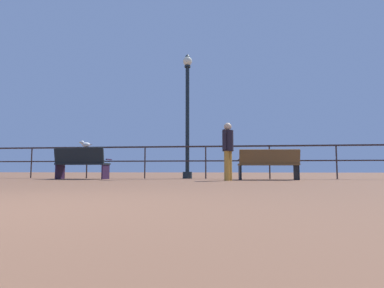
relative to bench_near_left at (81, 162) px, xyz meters
The scene contains 6 objects.
pier_railing 2.93m from the bench_near_left, 18.10° to the left, with size 22.23×0.05×1.07m.
bench_near_left is the anchor object (origin of this frame).
bench_near_right 5.65m from the bench_near_left, ahead, with size 1.73×0.80×0.86m.
lamppost_center 3.77m from the bench_near_left, 19.40° to the left, with size 0.32×0.32×4.24m.
person_at_railing 4.56m from the bench_near_left, ahead, with size 0.30×0.45×1.55m.
seagull_on_rail 1.14m from the bench_near_left, 109.65° to the left, with size 0.41×0.27×0.20m.
Camera 1 is at (1.71, -1.92, 0.29)m, focal length 28.38 mm.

